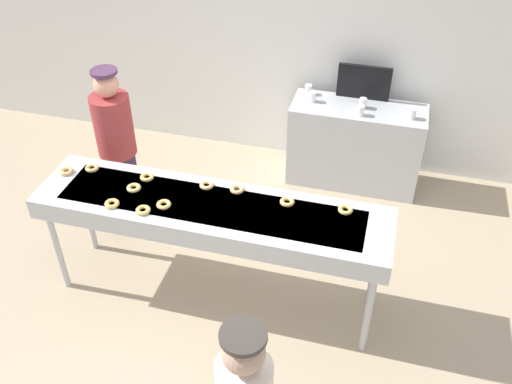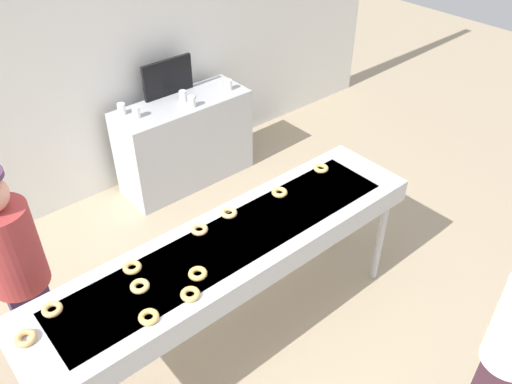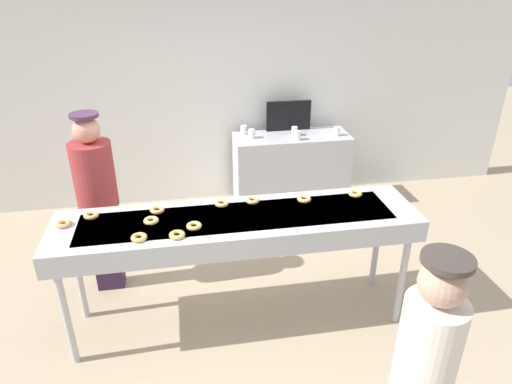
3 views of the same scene
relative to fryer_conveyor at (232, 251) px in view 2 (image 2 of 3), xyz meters
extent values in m
plane|color=tan|center=(0.00, 0.00, -0.92)|extent=(16.00, 16.00, 0.00)
cube|color=white|center=(0.00, 2.45, 0.71)|extent=(8.00, 0.12, 3.26)
cube|color=#B7BABF|center=(0.00, 0.00, 0.00)|extent=(2.84, 0.68, 0.17)
cube|color=slate|center=(0.00, 0.00, 0.05)|extent=(2.42, 0.47, 0.08)
cylinder|color=#B7BABF|center=(1.32, -0.26, -0.50)|extent=(0.06, 0.06, 0.84)
cylinder|color=#B7BABF|center=(1.32, 0.26, -0.50)|extent=(0.06, 0.06, 0.84)
torus|color=#E8B162|center=(0.58, 0.17, 0.11)|extent=(0.16, 0.16, 0.03)
torus|color=#E4B25D|center=(-0.74, -0.21, 0.11)|extent=(0.16, 0.16, 0.03)
torus|color=#DEAC5F|center=(-0.62, 0.18, 0.11)|extent=(0.16, 0.16, 0.03)
torus|color=#DDB96B|center=(-0.66, 0.02, 0.11)|extent=(0.15, 0.15, 0.03)
torus|color=#DBB05F|center=(-0.47, -0.22, 0.11)|extent=(0.13, 0.13, 0.03)
torus|color=tan|center=(0.15, 0.22, 0.11)|extent=(0.16, 0.16, 0.03)
torus|color=#DFB05E|center=(-0.34, -0.11, 0.11)|extent=(0.16, 0.16, 0.03)
torus|color=#E0AA66|center=(-1.30, 0.09, 0.11)|extent=(0.13, 0.13, 0.03)
torus|color=#E7AF6A|center=(-1.12, 0.18, 0.11)|extent=(0.16, 0.16, 0.03)
torus|color=#EFAE6C|center=(-0.10, 0.21, 0.11)|extent=(0.16, 0.16, 0.03)
torus|color=#E3BC64|center=(1.03, 0.19, 0.11)|extent=(0.14, 0.14, 0.03)
cube|color=#321F3F|center=(-1.15, 0.68, -0.49)|extent=(0.24, 0.18, 0.87)
cylinder|color=#993333|center=(-1.15, 0.68, 0.23)|extent=(0.35, 0.35, 0.58)
cube|color=#B7BABF|center=(0.93, 2.00, -0.46)|extent=(1.39, 0.53, 0.93)
cylinder|color=white|center=(0.96, 2.00, 0.06)|extent=(0.07, 0.07, 0.11)
cylinder|color=white|center=(0.96, 1.84, 0.06)|extent=(0.07, 0.07, 0.11)
cylinder|color=white|center=(0.44, 2.00, 0.06)|extent=(0.07, 0.07, 0.11)
cylinder|color=white|center=(1.46, 1.91, 0.06)|extent=(0.07, 0.07, 0.11)
cylinder|color=white|center=(0.37, 2.15, 0.06)|extent=(0.07, 0.07, 0.11)
cube|color=black|center=(0.93, 2.21, 0.19)|extent=(0.55, 0.04, 0.37)
camera|label=1|loc=(1.22, -3.18, 2.84)|focal=39.26mm
camera|label=2|loc=(-1.48, -1.99, 2.34)|focal=36.14mm
camera|label=3|loc=(-0.40, -3.07, 1.83)|focal=32.14mm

